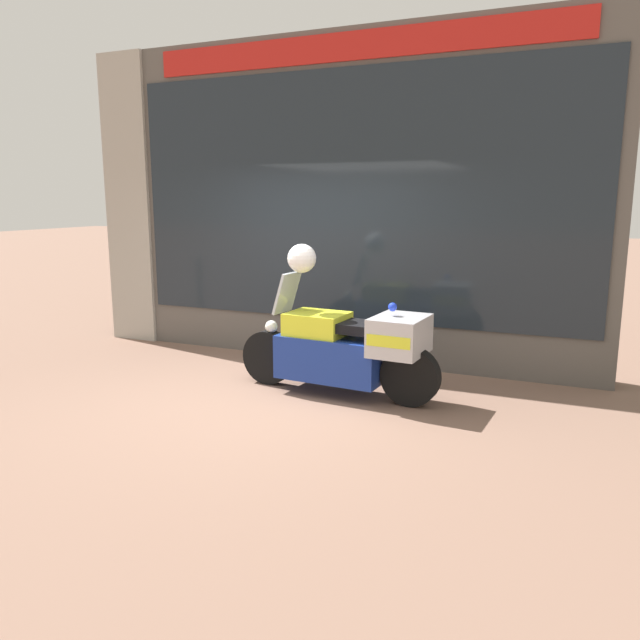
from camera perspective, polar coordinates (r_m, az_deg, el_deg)
The scene contains 5 objects.
ground_plane at distance 6.54m, azimuth -5.80°, elevation -7.29°, with size 60.00×60.00×0.00m, color #7A5B4C.
shop_building at distance 8.15m, azimuth -1.44°, elevation 10.81°, with size 6.83×0.55×4.01m.
window_display at distance 8.09m, azimuth 2.99°, elevation -0.31°, with size 5.63×0.30×1.89m.
paramedic_motorcycle at distance 6.52m, azimuth 2.40°, elevation -2.56°, with size 2.27×0.70×1.28m.
white_helmet at distance 6.60m, azimuth -1.67°, elevation 5.65°, with size 0.31×0.31×0.31m, color white.
Camera 1 is at (3.05, -5.40, 2.07)m, focal length 35.00 mm.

